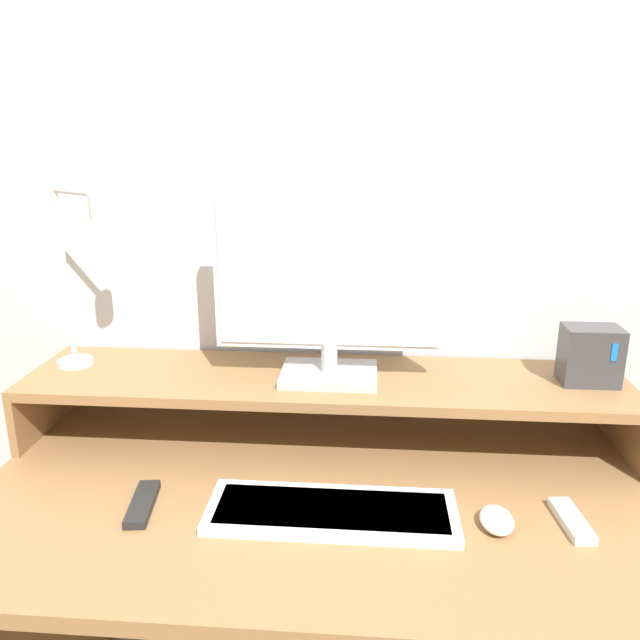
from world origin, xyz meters
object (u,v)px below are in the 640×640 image
Objects in this scene: monitor at (330,286)px; desk_lamp at (81,275)px; keyboard at (332,511)px; mouse at (497,520)px; remote_secondary at (572,520)px; router_dock at (590,355)px; remote_control at (142,504)px.

desk_lamp is at bearing -179.59° from monitor.
mouse is (0.29, -0.01, 0.00)m from keyboard.
desk_lamp reaches higher than remote_secondary.
remote_secondary is at bearing -32.27° from monitor.
mouse is (-0.24, -0.32, -0.20)m from router_dock.
keyboard is 3.15× the size of remote_control.
desk_lamp is at bearing 160.65° from mouse.
mouse is at bearing -171.98° from remote_secondary.
remote_control is at bearing -160.46° from router_dock.
remote_control is at bearing -54.16° from desk_lamp.
mouse is at bearing -19.35° from desk_lamp.
monitor reaches higher than keyboard.
desk_lamp is 1.11m from router_dock.
mouse is at bearing -0.69° from remote_control.
mouse is 0.65m from remote_control.
monitor is 3.92× the size of router_dock.
keyboard is at bearing -85.14° from monitor.
remote_control is (-0.65, 0.01, -0.01)m from mouse.
remote_control and remote_secondary have the same top height.
remote_control is (-0.35, -0.00, -0.00)m from keyboard.
monitor is 0.46m from keyboard.
desk_lamp reaches higher than router_dock.
keyboard is 0.35m from remote_control.
router_dock reaches higher than keyboard.
router_dock is (0.56, 0.02, -0.14)m from monitor.
router_dock is 0.65m from keyboard.
router_dock reaches higher than remote_control.
remote_control is at bearing -137.81° from monitor.
keyboard is at bearing -178.59° from remote_secondary.
monitor is 0.64m from remote_secondary.
remote_secondary is at bearing -109.19° from router_dock.
remote_secondary is at bearing 8.02° from mouse.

